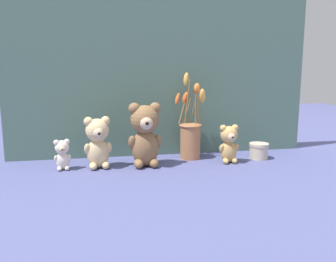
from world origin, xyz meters
TOP-DOWN VIEW (x-y plane):
  - ground_plane at (0.00, 0.00)m, footprint 4.00×4.00m
  - backdrop_wall at (0.00, 0.17)m, footprint 1.25×0.02m
  - teddy_bear_large at (-0.09, -0.00)m, footprint 0.13×0.12m
  - teddy_bear_medium at (-0.26, 0.01)m, footprint 0.10×0.10m
  - teddy_bear_small at (0.23, -0.01)m, footprint 0.08×0.08m
  - teddy_bear_tiny at (-0.39, 0.01)m, footprint 0.06×0.06m
  - flower_vase at (0.10, 0.08)m, footprint 0.12×0.11m
  - decorative_tin_tall at (0.38, 0.02)m, footprint 0.08×0.08m

SIDE VIEW (x-z plane):
  - ground_plane at x=0.00m, z-range 0.00..0.00m
  - decorative_tin_tall at x=0.38m, z-range 0.00..0.06m
  - teddy_bear_tiny at x=-0.39m, z-range 0.00..0.11m
  - teddy_bear_small at x=0.23m, z-range 0.00..0.15m
  - teddy_bear_medium at x=-0.26m, z-range 0.00..0.19m
  - flower_vase at x=0.10m, z-range -0.07..0.28m
  - teddy_bear_large at x=-0.09m, z-range 0.01..0.24m
  - backdrop_wall at x=0.00m, z-range 0.00..0.77m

